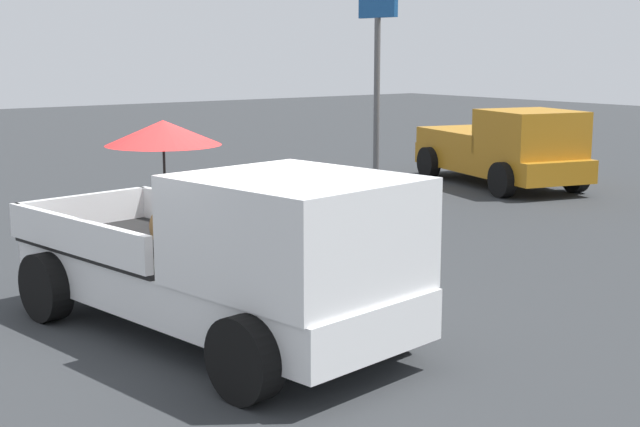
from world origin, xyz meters
name	(u,v)px	position (x,y,z in m)	size (l,w,h in m)	color
ground_plane	(209,334)	(0.00, 0.00, 0.00)	(80.00, 80.00, 0.00)	#2D3033
pickup_truck_main	(233,254)	(0.45, 0.07, 0.98)	(5.27, 2.86, 2.32)	black
pickup_truck_red	(504,148)	(-5.45, 10.94, 0.87)	(5.10, 3.10, 1.80)	black
motel_sign	(377,38)	(-9.40, 10.46, 3.40)	(1.40, 0.16, 4.80)	#59595B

